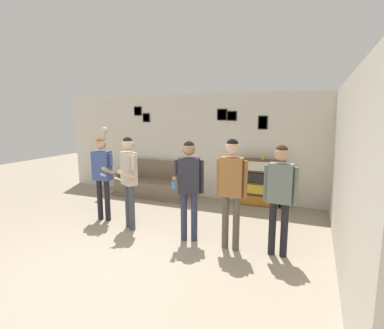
% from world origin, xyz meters
% --- Properties ---
extents(ground_plane, '(20.00, 20.00, 0.00)m').
position_xyz_m(ground_plane, '(0.00, 0.00, 0.00)').
color(ground_plane, gray).
extents(wall_back, '(8.50, 0.08, 2.70)m').
position_xyz_m(wall_back, '(-0.00, 4.20, 1.35)').
color(wall_back, silver).
rests_on(wall_back, ground_plane).
extents(wall_right, '(0.06, 6.57, 2.70)m').
position_xyz_m(wall_right, '(3.08, 2.08, 1.35)').
color(wall_right, silver).
rests_on(wall_right, ground_plane).
extents(couch, '(2.00, 0.80, 0.91)m').
position_xyz_m(couch, '(-1.32, 3.78, 0.30)').
color(couch, '#7A6651').
rests_on(couch, ground_plane).
extents(bookshelf, '(1.15, 0.30, 1.11)m').
position_xyz_m(bookshelf, '(1.48, 3.98, 0.55)').
color(bookshelf, brown).
rests_on(bookshelf, ground_plane).
extents(floor_lamp, '(0.28, 0.28, 1.84)m').
position_xyz_m(floor_lamp, '(-2.60, 3.46, 1.22)').
color(floor_lamp, '#ADA89E').
rests_on(floor_lamp, ground_plane).
extents(person_player_foreground_left, '(0.52, 0.45, 1.72)m').
position_xyz_m(person_player_foreground_left, '(-1.31, 1.71, 1.06)').
color(person_player_foreground_left, black).
rests_on(person_player_foreground_left, ground_plane).
extents(person_player_foreground_center, '(0.43, 0.61, 1.76)m').
position_xyz_m(person_player_foreground_center, '(-0.54, 1.52, 1.09)').
color(person_player_foreground_center, '#3D4247').
rests_on(person_player_foreground_center, ground_plane).
extents(person_watcher_holding_cup, '(0.48, 0.52, 1.73)m').
position_xyz_m(person_watcher_holding_cup, '(0.73, 1.43, 1.07)').
color(person_watcher_holding_cup, '#2D334C').
rests_on(person_watcher_holding_cup, ground_plane).
extents(person_spectator_near_bookshelf, '(0.50, 0.23, 1.80)m').
position_xyz_m(person_spectator_near_bookshelf, '(1.48, 1.38, 1.12)').
color(person_spectator_near_bookshelf, brown).
rests_on(person_spectator_near_bookshelf, ground_plane).
extents(person_spectator_far_right, '(0.50, 0.22, 1.73)m').
position_xyz_m(person_spectator_far_right, '(2.22, 1.43, 1.07)').
color(person_spectator_far_right, black).
rests_on(person_spectator_far_right, ground_plane).
extents(drinking_cup, '(0.07, 0.07, 0.10)m').
position_xyz_m(drinking_cup, '(1.54, 3.98, 1.16)').
color(drinking_cup, yellow).
rests_on(drinking_cup, bookshelf).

